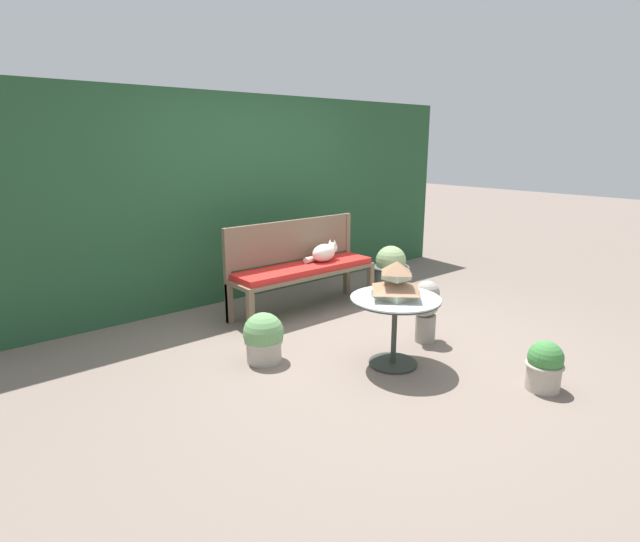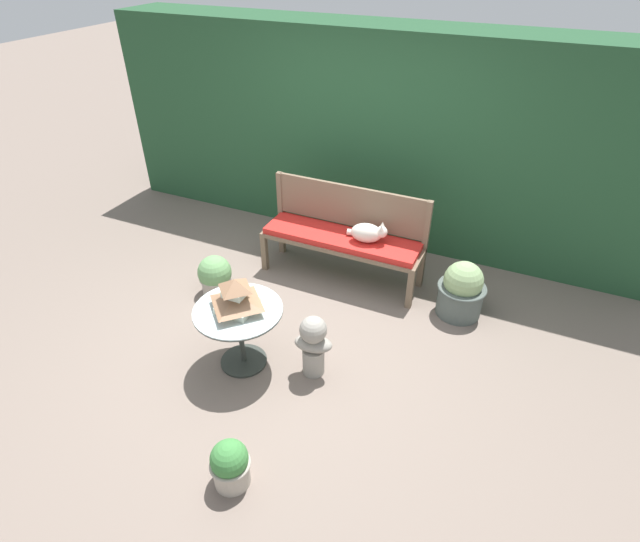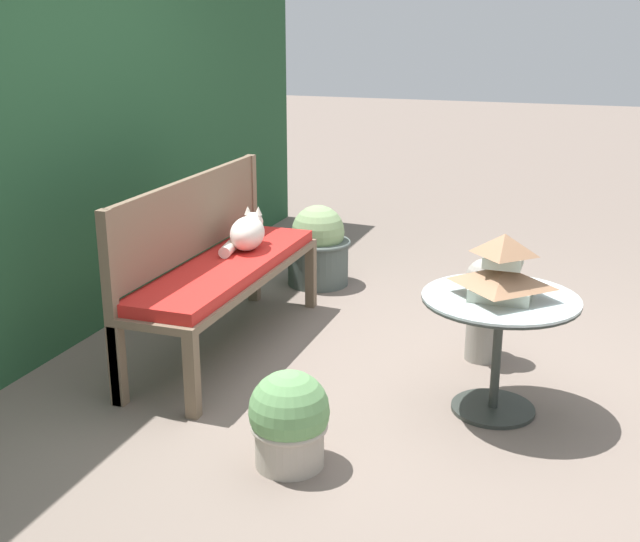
% 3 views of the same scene
% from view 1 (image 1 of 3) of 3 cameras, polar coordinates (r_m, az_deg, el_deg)
% --- Properties ---
extents(ground, '(30.00, 30.00, 0.00)m').
position_cam_1_polar(ground, '(4.68, 5.13, -8.02)').
color(ground, '#75665B').
extents(foliage_hedge_back, '(6.40, 0.77, 2.32)m').
position_cam_1_polar(foliage_hedge_back, '(6.18, -9.92, 8.45)').
color(foliage_hedge_back, '#234C2D').
rests_on(foliage_hedge_back, ground).
extents(garden_bench, '(1.68, 0.46, 0.52)m').
position_cam_1_polar(garden_bench, '(5.34, -1.80, -0.07)').
color(garden_bench, brown).
rests_on(garden_bench, ground).
extents(bench_backrest, '(1.68, 0.06, 0.98)m').
position_cam_1_polar(bench_backrest, '(5.45, -3.19, 3.00)').
color(bench_backrest, brown).
rests_on(bench_backrest, ground).
extents(cat, '(0.43, 0.24, 0.23)m').
position_cam_1_polar(cat, '(5.47, 0.48, 2.13)').
color(cat, silver).
rests_on(cat, garden_bench).
extents(patio_table, '(0.73, 0.73, 0.58)m').
position_cam_1_polar(patio_table, '(4.09, 8.56, -4.65)').
color(patio_table, '#2D332D').
rests_on(patio_table, ground).
extents(pagoda_birdhouse, '(0.37, 0.37, 0.30)m').
position_cam_1_polar(pagoda_birdhouse, '(4.02, 8.69, -1.28)').
color(pagoda_birdhouse, '#B2BCA8').
rests_on(pagoda_birdhouse, patio_table).
extents(garden_bust, '(0.34, 0.23, 0.58)m').
position_cam_1_polar(garden_bust, '(4.66, 12.06, -4.20)').
color(garden_bust, gray).
rests_on(garden_bust, ground).
extents(potted_plant_path_edge, '(0.28, 0.28, 0.38)m').
position_cam_1_polar(potted_plant_path_edge, '(4.10, 24.29, -9.84)').
color(potted_plant_path_edge, '#ADA393').
rests_on(potted_plant_path_edge, ground).
extents(potted_plant_table_near, '(0.46, 0.46, 0.57)m').
position_cam_1_polar(potted_plant_table_near, '(6.18, 8.06, 0.09)').
color(potted_plant_table_near, '#4C5651').
rests_on(potted_plant_table_near, ground).
extents(potted_plant_patio_mid, '(0.34, 0.34, 0.42)m').
position_cam_1_polar(potted_plant_patio_mid, '(4.23, -6.46, -7.61)').
color(potted_plant_patio_mid, '#ADA393').
rests_on(potted_plant_patio_mid, ground).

